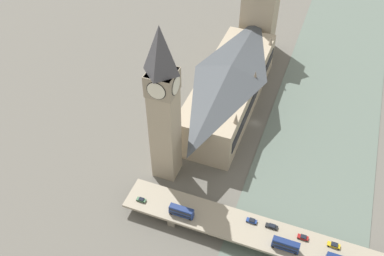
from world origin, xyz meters
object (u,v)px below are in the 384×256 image
(car_northbound_mid, at_px, (252,221))
(car_southbound_mid, at_px, (272,226))
(clock_tower, at_px, (164,105))
(car_northbound_tail, at_px, (141,200))
(car_northbound_lead, at_px, (303,237))
(car_southbound_lead, at_px, (334,245))
(double_decker_bus_lead, at_px, (181,211))
(parliament_hall, at_px, (230,87))
(victoria_tower, at_px, (260,14))
(road_bridge, at_px, (296,245))
(double_decker_bus_rear, at_px, (286,245))

(car_northbound_mid, bearing_deg, car_southbound_mid, -177.58)
(clock_tower, relative_size, car_northbound_tail, 18.98)
(car_northbound_lead, distance_m, car_southbound_lead, 11.38)
(car_southbound_mid, bearing_deg, clock_tower, -18.20)
(double_decker_bus_lead, relative_size, car_southbound_mid, 2.09)
(clock_tower, height_order, car_northbound_tail, clock_tower)
(parliament_hall, xyz_separation_m, clock_tower, (12.49, 52.91, 26.43))
(parliament_hall, relative_size, victoria_tower, 1.65)
(victoria_tower, distance_m, double_decker_bus_lead, 135.04)
(car_northbound_lead, relative_size, car_northbound_mid, 0.99)
(parliament_hall, height_order, victoria_tower, victoria_tower)
(parliament_hall, xyz_separation_m, victoria_tower, (0.06, -57.18, 11.56))
(car_northbound_tail, bearing_deg, parliament_hall, -100.40)
(road_bridge, distance_m, car_northbound_tail, 63.31)
(road_bridge, height_order, car_northbound_lead, car_northbound_lead)
(victoria_tower, relative_size, car_northbound_tail, 13.51)
(road_bridge, height_order, double_decker_bus_rear, double_decker_bus_rear)
(parliament_hall, height_order, car_southbound_mid, parliament_hall)
(double_decker_bus_rear, bearing_deg, car_northbound_lead, -129.61)
(car_northbound_lead, bearing_deg, victoria_tower, -68.21)
(parliament_hall, height_order, car_northbound_lead, parliament_hall)
(car_northbound_lead, relative_size, car_southbound_mid, 0.86)
(road_bridge, bearing_deg, car_southbound_mid, -19.49)
(car_northbound_mid, xyz_separation_m, car_southbound_mid, (-7.91, -0.33, -0.05))
(double_decker_bus_lead, height_order, car_northbound_tail, double_decker_bus_lead)
(victoria_tower, bearing_deg, road_bridge, 110.68)
(clock_tower, distance_m, double_decker_bus_lead, 42.51)
(double_decker_bus_rear, distance_m, car_southbound_lead, 18.52)
(clock_tower, relative_size, car_southbound_lead, 15.82)
(car_southbound_mid, bearing_deg, parliament_hall, -60.95)
(victoria_tower, xyz_separation_m, car_northbound_lead, (-51.00, 127.58, -17.99))
(car_southbound_lead, bearing_deg, car_southbound_mid, 0.15)
(car_northbound_tail, bearing_deg, double_decker_bus_rear, 179.11)
(car_northbound_mid, distance_m, car_southbound_mid, 7.91)
(car_southbound_lead, xyz_separation_m, car_southbound_mid, (23.57, 0.06, -0.07))
(road_bridge, relative_size, double_decker_bus_rear, 13.68)
(road_bridge, bearing_deg, car_northbound_lead, -118.93)
(victoria_tower, xyz_separation_m, car_northbound_tail, (13.92, 133.33, -18.02))
(clock_tower, distance_m, car_northbound_mid, 57.02)
(double_decker_bus_rear, xyz_separation_m, car_northbound_lead, (-5.53, -6.68, -1.87))
(car_northbound_mid, bearing_deg, road_bridge, 169.58)
(parliament_hall, relative_size, double_decker_bus_lead, 8.74)
(parliament_hall, xyz_separation_m, car_northbound_mid, (-30.83, 70.08, -6.43))
(car_northbound_lead, xyz_separation_m, car_southbound_mid, (12.21, -0.65, -0.05))
(double_decker_bus_rear, height_order, car_northbound_lead, double_decker_bus_rear)
(car_southbound_lead, bearing_deg, car_northbound_mid, 0.72)
(car_northbound_lead, distance_m, car_southbound_mid, 12.23)
(parliament_hall, xyz_separation_m, road_bridge, (-49.25, 73.47, -8.25))
(road_bridge, relative_size, car_southbound_mid, 29.15)
(car_northbound_mid, bearing_deg, clock_tower, -21.63)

